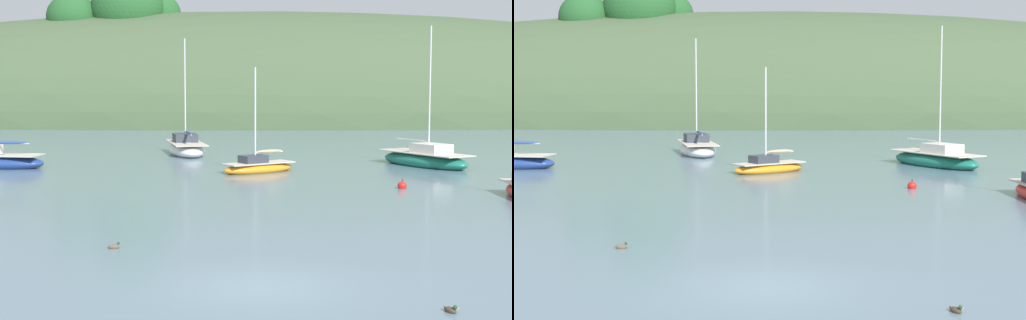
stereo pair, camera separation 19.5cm
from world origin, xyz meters
TOP-DOWN VIEW (x-y plane):
  - ground_plane at (0.00, 0.00)m, footprint 400.00×400.00m
  - far_shoreline_hill at (-0.11, 80.90)m, footprint 150.00×36.00m
  - sailboat_white_near at (-5.07, 36.17)m, footprint 3.85×7.37m
  - sailboat_blue_center at (10.01, 28.44)m, footprint 5.50×7.11m
  - sailboat_navy_dinghy at (-0.07, 25.11)m, footprint 4.59×3.83m
  - mooring_buoy_outer at (6.80, 18.35)m, footprint 0.44×0.44m
  - duck_straggler at (4.15, -2.25)m, footprint 0.33×0.40m
  - duck_trailing at (-4.56, 4.59)m, footprint 0.43×0.22m

SIDE VIEW (x-z plane):
  - ground_plane at x=0.00m, z-range 0.00..0.00m
  - duck_straggler at x=4.15m, z-range -0.07..0.17m
  - duck_trailing at x=-4.56m, z-range -0.07..0.17m
  - far_shoreline_hill at x=-0.11m, z-range -15.54..15.71m
  - mooring_buoy_outer at x=6.80m, z-range -0.15..0.39m
  - sailboat_navy_dinghy at x=-0.07m, z-range -2.71..3.33m
  - sailboat_blue_center at x=10.01m, z-range -3.89..4.71m
  - sailboat_white_near at x=-5.07m, z-range -3.72..4.57m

